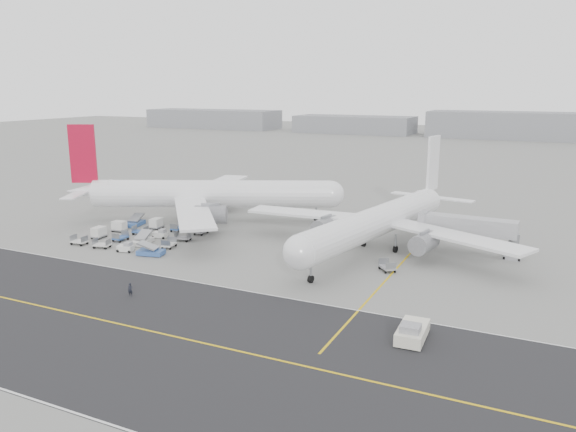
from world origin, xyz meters
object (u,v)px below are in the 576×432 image
at_px(pushback_tug, 412,332).
at_px(ground_crew_a, 130,290).
at_px(airliner_b, 379,220).
at_px(airliner_a, 205,194).
at_px(jet_bridge, 469,227).

relative_size(pushback_tug, ground_crew_a, 4.33).
xyz_separation_m(airliner_b, pushback_tug, (13.26, -32.16, -4.18)).
height_order(pushback_tug, ground_crew_a, pushback_tug).
relative_size(airliner_a, pushback_tug, 6.84).
bearing_deg(airliner_a, ground_crew_a, 175.91).
bearing_deg(airliner_b, pushback_tug, -56.61).
distance_m(airliner_b, pushback_tug, 35.03).
bearing_deg(airliner_a, jet_bridge, -115.09).
bearing_deg(jet_bridge, ground_crew_a, -130.90).
xyz_separation_m(jet_bridge, ground_crew_a, (-37.20, -39.59, -3.46)).
bearing_deg(pushback_tug, airliner_a, 141.90).
relative_size(airliner_a, jet_bridge, 3.23).
bearing_deg(airliner_a, pushback_tug, -150.35).
height_order(airliner_b, pushback_tug, airliner_b).
distance_m(airliner_a, jet_bridge, 52.07).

